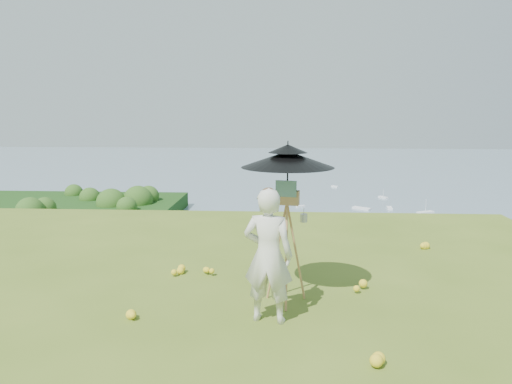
# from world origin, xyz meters

# --- Properties ---
(ground) EXTENTS (14.00, 14.00, 0.00)m
(ground) POSITION_xyz_m (0.00, 0.00, 0.00)
(ground) COLOR #556E1F
(ground) RESTS_ON ground
(shoreline_tier) EXTENTS (170.00, 28.00, 8.00)m
(shoreline_tier) POSITION_xyz_m (0.00, 75.00, -36.00)
(shoreline_tier) COLOR slate
(shoreline_tier) RESTS_ON bay_water
(bay_water) EXTENTS (700.00, 700.00, 0.00)m
(bay_water) POSITION_xyz_m (0.00, 240.00, -34.00)
(bay_water) COLOR gray
(bay_water) RESTS_ON ground
(peninsula) EXTENTS (90.00, 60.00, 12.00)m
(peninsula) POSITION_xyz_m (-75.00, 155.00, -29.00)
(peninsula) COLOR #183B10
(peninsula) RESTS_ON bay_water
(slope_trees) EXTENTS (110.00, 50.00, 6.00)m
(slope_trees) POSITION_xyz_m (0.00, 35.00, -15.00)
(slope_trees) COLOR #255018
(slope_trees) RESTS_ON forest_slope
(harbor_town) EXTENTS (110.00, 22.00, 5.00)m
(harbor_town) POSITION_xyz_m (0.00, 75.00, -29.50)
(harbor_town) COLOR silver
(harbor_town) RESTS_ON shoreline_tier
(moored_boats) EXTENTS (140.00, 140.00, 0.70)m
(moored_boats) POSITION_xyz_m (-12.50, 161.00, -33.65)
(moored_boats) COLOR white
(moored_boats) RESTS_ON bay_water
(wildflowers) EXTENTS (10.00, 10.50, 0.12)m
(wildflowers) POSITION_xyz_m (0.00, 0.25, 0.06)
(wildflowers) COLOR yellow
(wildflowers) RESTS_ON ground
(painter) EXTENTS (0.64, 0.48, 1.60)m
(painter) POSITION_xyz_m (1.68, 0.67, 0.80)
(painter) COLOR silver
(painter) RESTS_ON ground
(field_easel) EXTENTS (0.72, 0.72, 1.60)m
(field_easel) POSITION_xyz_m (1.89, 1.24, 0.80)
(field_easel) COLOR #A87F46
(field_easel) RESTS_ON ground
(sun_umbrella) EXTENTS (1.26, 1.26, 0.77)m
(sun_umbrella) POSITION_xyz_m (1.90, 1.27, 1.70)
(sun_umbrella) COLOR black
(sun_umbrella) RESTS_ON field_easel
(painter_cap) EXTENTS (0.19, 0.23, 0.10)m
(painter_cap) POSITION_xyz_m (1.68, 0.67, 1.55)
(painter_cap) COLOR #C46B7A
(painter_cap) RESTS_ON painter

